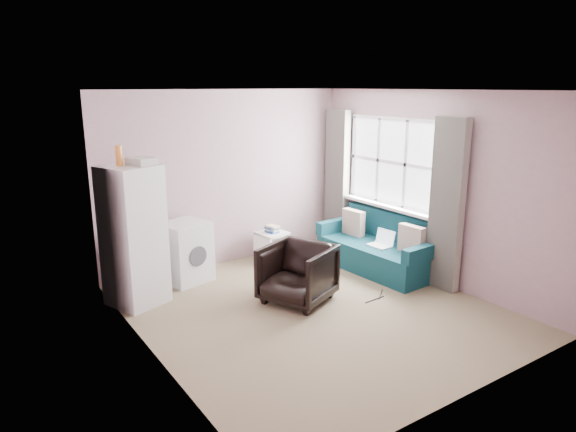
{
  "coord_description": "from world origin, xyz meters",
  "views": [
    {
      "loc": [
        -3.34,
        -4.44,
        2.55
      ],
      "look_at": [
        0.05,
        0.6,
        1.0
      ],
      "focal_mm": 32.0,
      "sensor_mm": 36.0,
      "label": 1
    }
  ],
  "objects_px": {
    "washing_machine": "(185,251)",
    "side_table": "(272,244)",
    "fridge": "(134,235)",
    "sofa": "(380,249)",
    "armchair": "(297,271)"
  },
  "relations": [
    {
      "from": "washing_machine",
      "to": "fridge",
      "type": "bearing_deg",
      "value": -168.04
    },
    {
      "from": "armchair",
      "to": "fridge",
      "type": "xyz_separation_m",
      "value": [
        -1.61,
        1.04,
        0.46
      ]
    },
    {
      "from": "washing_machine",
      "to": "sofa",
      "type": "xyz_separation_m",
      "value": [
        2.49,
        -1.12,
        -0.13
      ]
    },
    {
      "from": "sofa",
      "to": "washing_machine",
      "type": "bearing_deg",
      "value": 152.4
    },
    {
      "from": "fridge",
      "to": "sofa",
      "type": "xyz_separation_m",
      "value": [
        3.26,
        -0.76,
        -0.56
      ]
    },
    {
      "from": "washing_machine",
      "to": "side_table",
      "type": "relative_size",
      "value": 1.48
    },
    {
      "from": "armchair",
      "to": "sofa",
      "type": "xyz_separation_m",
      "value": [
        1.65,
        0.29,
        -0.1
      ]
    },
    {
      "from": "fridge",
      "to": "sofa",
      "type": "distance_m",
      "value": 3.39
    },
    {
      "from": "fridge",
      "to": "side_table",
      "type": "height_order",
      "value": "fridge"
    },
    {
      "from": "armchair",
      "to": "washing_machine",
      "type": "bearing_deg",
      "value": -172.95
    },
    {
      "from": "washing_machine",
      "to": "side_table",
      "type": "xyz_separation_m",
      "value": [
        1.39,
        0.04,
        -0.16
      ]
    },
    {
      "from": "armchair",
      "to": "side_table",
      "type": "height_order",
      "value": "armchair"
    },
    {
      "from": "fridge",
      "to": "washing_machine",
      "type": "height_order",
      "value": "fridge"
    },
    {
      "from": "armchair",
      "to": "fridge",
      "type": "relative_size",
      "value": 0.41
    },
    {
      "from": "fridge",
      "to": "armchair",
      "type": "bearing_deg",
      "value": -53.17
    }
  ]
}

